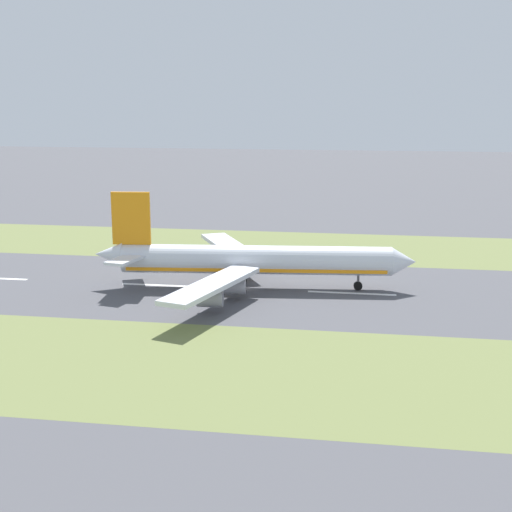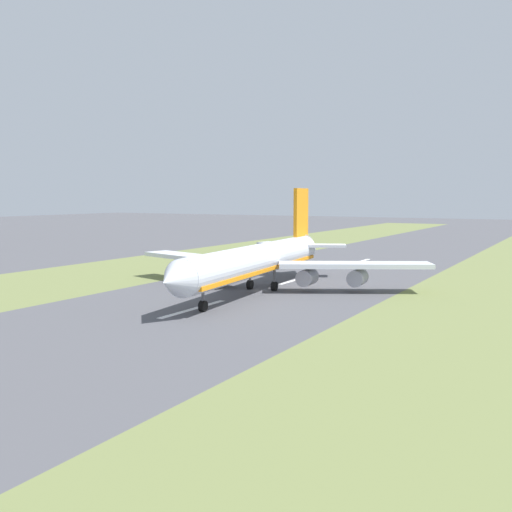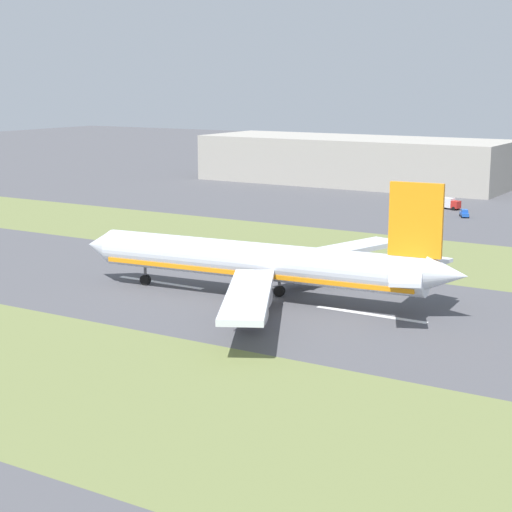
# 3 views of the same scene
# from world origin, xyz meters

# --- Properties ---
(ground_plane) EXTENTS (800.00, 800.00, 0.00)m
(ground_plane) POSITION_xyz_m (0.00, 0.00, 0.00)
(ground_plane) COLOR #4C4C51
(grass_median_west) EXTENTS (40.00, 600.00, 0.01)m
(grass_median_west) POSITION_xyz_m (-45.00, 0.00, 0.00)
(grass_median_west) COLOR olive
(grass_median_west) RESTS_ON ground
(grass_median_east) EXTENTS (40.00, 600.00, 0.01)m
(grass_median_east) POSITION_xyz_m (45.00, 0.00, 0.00)
(grass_median_east) COLOR olive
(grass_median_east) RESTS_ON ground
(centreline_dash_mid) EXTENTS (1.20, 18.00, 0.01)m
(centreline_dash_mid) POSITION_xyz_m (0.00, -17.80, 0.01)
(centreline_dash_mid) COLOR silver
(centreline_dash_mid) RESTS_ON ground
(centreline_dash_far) EXTENTS (1.20, 18.00, 0.01)m
(centreline_dash_far) POSITION_xyz_m (0.00, 22.20, 0.01)
(centreline_dash_far) COLOR silver
(centreline_dash_far) RESTS_ON ground
(airplane_main_jet) EXTENTS (63.82, 67.21, 20.20)m
(airplane_main_jet) POSITION_xyz_m (-0.40, 0.30, 6.02)
(airplane_main_jet) COLOR silver
(airplane_main_jet) RESTS_ON ground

